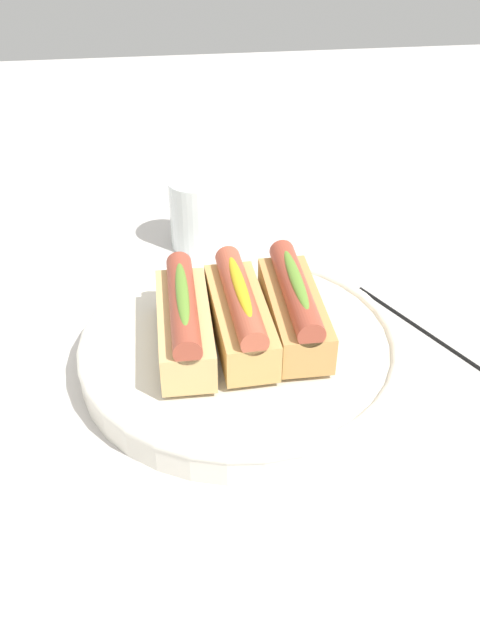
# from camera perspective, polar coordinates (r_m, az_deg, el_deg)

# --- Properties ---
(ground_plane) EXTENTS (2.40, 2.40, 0.00)m
(ground_plane) POSITION_cam_1_polar(r_m,az_deg,el_deg) (0.67, 1.40, -5.19)
(ground_plane) COLOR beige
(serving_bowl) EXTENTS (0.32, 0.32, 0.04)m
(serving_bowl) POSITION_cam_1_polar(r_m,az_deg,el_deg) (0.68, 0.00, -2.47)
(serving_bowl) COLOR silver
(serving_bowl) RESTS_ON ground_plane
(hotdog_front) EXTENTS (0.15, 0.05, 0.06)m
(hotdog_front) POSITION_cam_1_polar(r_m,az_deg,el_deg) (0.66, 4.64, 1.16)
(hotdog_front) COLOR tan
(hotdog_front) RESTS_ON serving_bowl
(hotdog_back) EXTENTS (0.15, 0.06, 0.06)m
(hotdog_back) POSITION_cam_1_polar(r_m,az_deg,el_deg) (0.65, 0.00, 0.56)
(hotdog_back) COLOR tan
(hotdog_back) RESTS_ON serving_bowl
(hotdog_side) EXTENTS (0.15, 0.05, 0.06)m
(hotdog_side) POSITION_cam_1_polar(r_m,az_deg,el_deg) (0.64, -4.78, -0.07)
(hotdog_side) COLOR #DBB270
(hotdog_side) RESTS_ON serving_bowl
(water_glass) EXTENTS (0.07, 0.07, 0.09)m
(water_glass) POSITION_cam_1_polar(r_m,az_deg,el_deg) (0.88, -3.72, 8.70)
(water_glass) COLOR white
(water_glass) RESTS_ON ground_plane
(chopstick_near) EXTENTS (0.20, 0.10, 0.01)m
(chopstick_near) POSITION_cam_1_polar(r_m,az_deg,el_deg) (0.75, 15.80, -1.12)
(chopstick_near) COLOR black
(chopstick_near) RESTS_ON ground_plane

